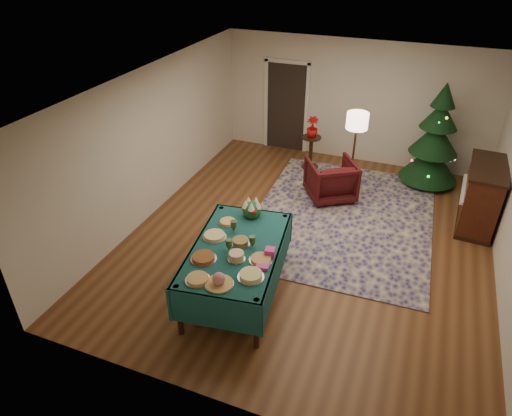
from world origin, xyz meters
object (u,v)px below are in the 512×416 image
at_px(christmas_tree, 435,140).
at_px(piano, 481,197).
at_px(buffet_table, 237,257).
at_px(armchair, 331,178).
at_px(side_table, 311,153).
at_px(floor_lamp, 357,126).
at_px(gift_box, 270,252).
at_px(potted_plant, 312,131).

bearing_deg(christmas_tree, piano, -55.65).
distance_m(buffet_table, armchair, 3.30).
relative_size(side_table, piano, 0.54).
relative_size(floor_lamp, christmas_tree, 0.79).
distance_m(buffet_table, gift_box, 0.55).
bearing_deg(gift_box, armchair, 88.05).
height_order(buffet_table, gift_box, gift_box).
relative_size(buffet_table, gift_box, 17.21).
height_order(buffet_table, armchair, armchair).
relative_size(gift_box, piano, 0.09).
bearing_deg(gift_box, potted_plant, 98.02).
height_order(armchair, potted_plant, potted_plant).
bearing_deg(piano, side_table, 162.15).
bearing_deg(buffet_table, armchair, 79.28).
relative_size(armchair, side_table, 1.18).
height_order(armchair, piano, piano).
height_order(floor_lamp, side_table, floor_lamp).
distance_m(armchair, potted_plant, 1.42).
height_order(floor_lamp, piano, floor_lamp).
bearing_deg(potted_plant, gift_box, -81.98).
bearing_deg(armchair, christmas_tree, -174.67).
xyz_separation_m(buffet_table, piano, (3.31, 3.27, -0.09)).
bearing_deg(side_table, christmas_tree, 5.67).
relative_size(buffet_table, piano, 1.63).
height_order(floor_lamp, potted_plant, floor_lamp).
bearing_deg(piano, christmas_tree, 124.35).
bearing_deg(floor_lamp, potted_plant, 143.17).
height_order(gift_box, side_table, gift_box).
relative_size(buffet_table, potted_plant, 5.08).
relative_size(gift_box, potted_plant, 0.30).
relative_size(christmas_tree, piano, 1.54).
height_order(buffet_table, potted_plant, potted_plant).
distance_m(buffet_table, piano, 4.66).
bearing_deg(floor_lamp, side_table, 143.17).
height_order(potted_plant, piano, piano).
height_order(armchair, christmas_tree, christmas_tree).
bearing_deg(side_table, potted_plant, 0.00).
relative_size(armchair, piano, 0.64).
relative_size(gift_box, side_table, 0.18).
bearing_deg(side_table, gift_box, -81.98).
distance_m(gift_box, armchair, 3.27).
xyz_separation_m(gift_box, piano, (2.81, 3.27, -0.31)).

